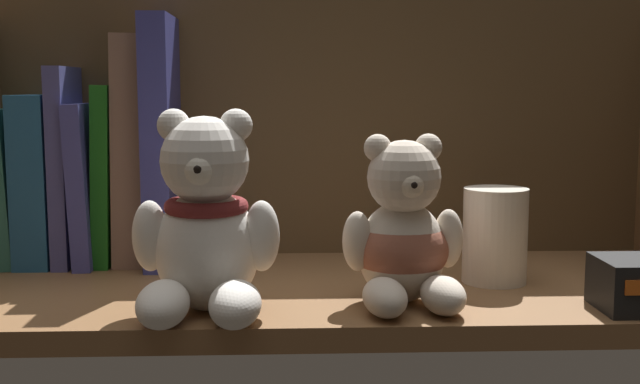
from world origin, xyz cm
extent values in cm
cube|color=brown|center=(0.00, 0.00, 1.00)|extent=(72.14, 27.28, 2.00)
cube|color=brown|center=(0.00, 14.24, 15.25)|extent=(74.54, 1.20, 30.51)
cube|color=#296961|center=(-30.54, 11.35, 9.87)|extent=(3.09, 11.51, 15.82)
cube|color=#225A8E|center=(-27.28, 11.35, 10.57)|extent=(3.50, 11.76, 17.14)
cube|color=#494C93|center=(-24.44, 11.35, 11.96)|extent=(1.65, 11.92, 19.91)
cube|color=#44489C|center=(-22.45, 11.35, 10.14)|extent=(2.39, 13.09, 16.34)
cube|color=#1A6218|center=(-20.44, 11.35, 11.04)|extent=(2.22, 10.79, 18.12)
cube|color=#866654|center=(-17.84, 11.35, 13.51)|extent=(3.45, 10.28, 23.08)
cube|color=#373A89|center=(-14.73, 11.35, 14.45)|extent=(2.70, 14.75, 24.90)
ellipsoid|color=white|center=(-8.65, -8.29, 6.93)|extent=(8.38, 7.69, 9.85)
sphere|color=white|center=(-8.67, -8.78, 14.18)|extent=(7.01, 7.01, 7.01)
sphere|color=white|center=(-11.10, -8.19, 16.91)|extent=(2.63, 2.63, 2.63)
sphere|color=white|center=(-6.20, -8.39, 16.91)|extent=(2.63, 2.63, 2.63)
sphere|color=white|center=(-8.77, -11.26, 13.76)|extent=(2.63, 2.63, 2.63)
sphere|color=black|center=(-8.81, -12.18, 13.83)|extent=(0.92, 0.92, 0.92)
ellipsoid|color=white|center=(-11.55, -12.85, 3.75)|extent=(4.21, 6.73, 3.50)
ellipsoid|color=white|center=(-6.14, -13.08, 3.75)|extent=(4.21, 6.73, 3.50)
ellipsoid|color=white|center=(-13.10, -8.59, 8.16)|extent=(2.96, 2.96, 5.69)
ellipsoid|color=white|center=(-4.24, -8.97, 8.16)|extent=(2.96, 2.96, 5.69)
torus|color=maroon|center=(-8.65, -8.29, 10.48)|extent=(6.73, 6.73, 1.26)
ellipsoid|color=beige|center=(7.32, -6.47, 6.28)|extent=(7.28, 6.68, 8.57)
sphere|color=beige|center=(7.36, -6.89, 12.59)|extent=(6.09, 6.09, 6.09)
sphere|color=beige|center=(5.20, -6.69, 14.96)|extent=(2.29, 2.29, 2.29)
sphere|color=beige|center=(9.44, -6.24, 14.96)|extent=(2.29, 2.29, 2.29)
sphere|color=beige|center=(7.59, -9.04, 12.22)|extent=(2.29, 2.29, 2.29)
sphere|color=black|center=(7.68, -9.84, 12.28)|extent=(0.80, 0.80, 0.80)
ellipsoid|color=beige|center=(5.40, -10.76, 3.52)|extent=(4.01, 6.04, 3.05)
ellipsoid|color=beige|center=(10.09, -10.27, 3.52)|extent=(4.01, 6.04, 3.05)
ellipsoid|color=beige|center=(3.53, -7.30, 7.36)|extent=(2.72, 2.72, 4.95)
ellipsoid|color=beige|center=(11.20, -6.49, 7.36)|extent=(2.72, 2.72, 4.95)
ellipsoid|color=#97543F|center=(7.32, -6.47, 6.50)|extent=(7.88, 7.28, 6.00)
cylinder|color=silver|center=(16.88, -0.25, 6.37)|extent=(5.89, 5.89, 8.74)
camera|label=1|loc=(-2.20, -71.27, 19.84)|focal=44.71mm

